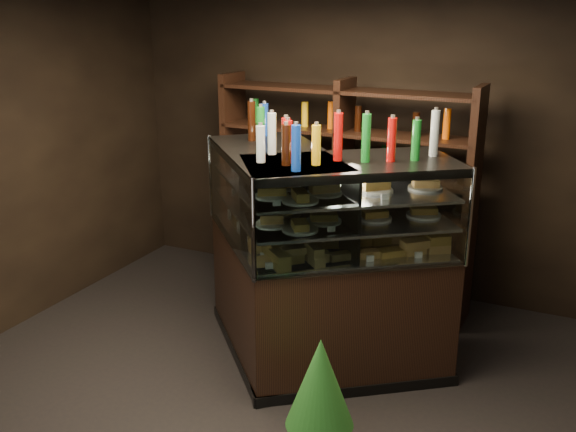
% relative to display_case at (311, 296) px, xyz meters
% --- Properties ---
extents(ground, '(5.00, 5.00, 0.00)m').
position_rel_display_case_xyz_m(ground, '(0.03, -0.92, -0.53)').
color(ground, black).
rests_on(ground, ground).
extents(room_shell, '(5.02, 5.02, 3.01)m').
position_rel_display_case_xyz_m(room_shell, '(0.03, -0.92, 1.41)').
color(room_shell, black).
rests_on(room_shell, ground).
extents(display_case, '(2.15, 1.58, 1.60)m').
position_rel_display_case_xyz_m(display_case, '(0.00, 0.00, 0.00)').
color(display_case, black).
rests_on(display_case, ground).
extents(food_display, '(1.71, 1.08, 0.48)m').
position_rel_display_case_xyz_m(food_display, '(-0.00, -0.01, 0.65)').
color(food_display, '#B79441').
rests_on(food_display, display_case).
extents(bottles_top, '(1.53, 0.95, 0.30)m').
position_rel_display_case_xyz_m(bottles_top, '(0.00, 0.00, 1.20)').
color(bottles_top, black).
rests_on(bottles_top, display_case).
extents(potted_conifer, '(0.41, 0.41, 0.87)m').
position_rel_display_case_xyz_m(potted_conifer, '(0.48, -0.98, -0.03)').
color(potted_conifer, black).
rests_on(potted_conifer, ground).
extents(back_shelving, '(2.30, 0.50, 2.00)m').
position_rel_display_case_xyz_m(back_shelving, '(-0.19, 1.13, 0.08)').
color(back_shelving, black).
rests_on(back_shelving, ground).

